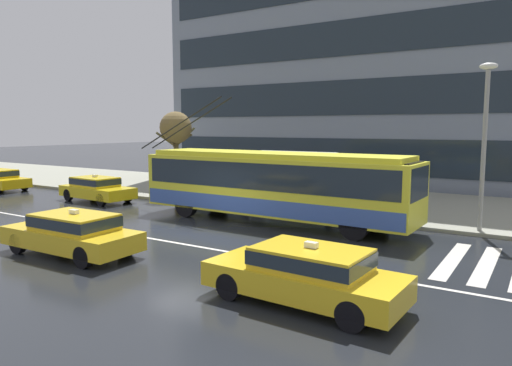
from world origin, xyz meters
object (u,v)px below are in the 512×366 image
(pedestrian_approaching_curb, at_px, (330,176))
(pedestrian_waiting_by_pole, at_px, (373,178))
(taxi_oncoming_far, at_px, (306,272))
(bus_shelter, at_px, (293,166))
(pedestrian_walking_past, at_px, (331,179))
(pedestrian_at_shelter, at_px, (245,168))
(taxi_oncoming_near, at_px, (72,232))
(street_lamp, at_px, (485,131))
(trolleybus, at_px, (273,184))
(taxi_queued_behind_bus, at_px, (97,188))
(street_tree_bare, at_px, (176,129))

(pedestrian_approaching_curb, xyz_separation_m, pedestrian_waiting_by_pole, (1.99, -0.05, 0.04))
(taxi_oncoming_far, height_order, bus_shelter, bus_shelter)
(pedestrian_approaching_curb, relative_size, pedestrian_walking_past, 1.03)
(pedestrian_at_shelter, height_order, pedestrian_waiting_by_pole, pedestrian_waiting_by_pole)
(taxi_oncoming_near, bearing_deg, pedestrian_at_shelter, 96.51)
(taxi_oncoming_near, distance_m, pedestrian_approaching_curb, 11.41)
(pedestrian_approaching_curb, distance_m, street_lamp, 6.73)
(taxi_oncoming_far, distance_m, street_lamp, 10.13)
(taxi_oncoming_near, height_order, pedestrian_approaching_curb, pedestrian_approaching_curb)
(trolleybus, height_order, taxi_queued_behind_bus, trolleybus)
(pedestrian_walking_past, height_order, street_lamp, street_lamp)
(trolleybus, height_order, pedestrian_walking_past, trolleybus)
(taxi_queued_behind_bus, relative_size, street_tree_bare, 0.97)
(pedestrian_walking_past, bearing_deg, pedestrian_waiting_by_pole, 26.73)
(street_lamp, bearing_deg, taxi_oncoming_far, -103.86)
(taxi_queued_behind_bus, bearing_deg, pedestrian_at_shelter, 32.67)
(street_tree_bare, bearing_deg, pedestrian_at_shelter, 12.57)
(pedestrian_walking_past, relative_size, pedestrian_waiting_by_pole, 0.95)
(pedestrian_approaching_curb, xyz_separation_m, street_lamp, (6.31, -1.16, 2.03))
(bus_shelter, relative_size, pedestrian_approaching_curb, 2.06)
(bus_shelter, height_order, pedestrian_waiting_by_pole, bus_shelter)
(street_tree_bare, bearing_deg, bus_shelter, 1.53)
(taxi_queued_behind_bus, distance_m, pedestrian_at_shelter, 7.83)
(trolleybus, relative_size, pedestrian_walking_past, 6.83)
(bus_shelter, xyz_separation_m, street_tree_bare, (-7.12, -0.19, 1.70))
(pedestrian_walking_past, bearing_deg, taxi_oncoming_near, -112.81)
(taxi_oncoming_near, height_order, taxi_oncoming_far, same)
(street_lamp, relative_size, street_tree_bare, 1.30)
(street_lamp, bearing_deg, trolleybus, -164.22)
(pedestrian_approaching_curb, height_order, pedestrian_waiting_by_pole, pedestrian_waiting_by_pole)
(pedestrian_waiting_by_pole, bearing_deg, taxi_oncoming_near, -118.30)
(pedestrian_waiting_by_pole, bearing_deg, street_tree_bare, -179.53)
(pedestrian_approaching_curb, bearing_deg, street_lamp, -10.39)
(pedestrian_approaching_curb, height_order, street_lamp, street_lamp)
(taxi_oncoming_far, xyz_separation_m, pedestrian_waiting_by_pole, (-2.01, 10.51, 1.00))
(taxi_oncoming_far, xyz_separation_m, street_lamp, (2.32, 9.40, 2.99))
(trolleybus, relative_size, taxi_queued_behind_bus, 2.94)
(taxi_oncoming_far, bearing_deg, pedestrian_waiting_by_pole, 100.81)
(trolleybus, height_order, pedestrian_waiting_by_pole, trolleybus)
(street_tree_bare, bearing_deg, trolleybus, -21.37)
(pedestrian_approaching_curb, bearing_deg, pedestrian_waiting_by_pole, -1.52)
(pedestrian_at_shelter, xyz_separation_m, pedestrian_walking_past, (5.46, -1.59, -0.09))
(taxi_oncoming_near, xyz_separation_m, pedestrian_approaching_curb, (3.76, 10.73, 0.96))
(pedestrian_waiting_by_pole, relative_size, street_tree_bare, 0.44)
(taxi_queued_behind_bus, relative_size, pedestrian_waiting_by_pole, 2.21)
(taxi_oncoming_near, bearing_deg, street_tree_bare, 116.44)
(pedestrian_walking_past, bearing_deg, street_tree_bare, 175.67)
(trolleybus, bearing_deg, pedestrian_walking_past, 58.30)
(street_tree_bare, bearing_deg, street_lamp, -3.78)
(trolleybus, xyz_separation_m, taxi_queued_behind_bus, (-10.52, -0.21, -0.87))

